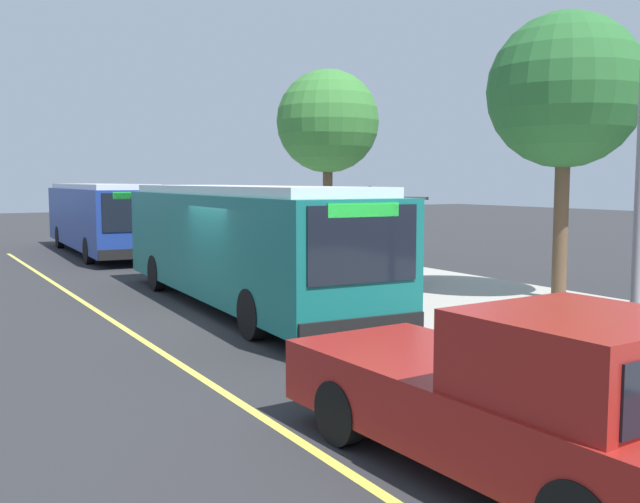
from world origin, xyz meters
TOP-DOWN VIEW (x-y plane):
  - ground_plane at (0.00, 0.00)m, footprint 120.00×120.00m
  - sidewalk_curb at (0.00, 6.00)m, footprint 44.00×6.40m
  - lane_stripe_center at (0.00, -2.20)m, footprint 36.00×0.14m
  - transit_bus_main at (-1.20, 1.01)m, footprint 11.77×3.15m
  - transit_bus_second at (-15.98, 1.21)m, footprint 12.06×3.11m
  - pickup_truck at (9.68, -0.84)m, footprint 5.49×2.26m
  - bus_shelter at (-2.40, 5.84)m, footprint 2.90×1.60m
  - waiting_bench at (-2.26, 5.98)m, footprint 1.60×0.48m
  - route_sign_post at (0.82, 3.41)m, footprint 0.44×0.08m
  - pedestrian_commuter at (-1.80, 4.23)m, footprint 0.24×0.40m
  - street_tree_near_shelter at (-7.95, 7.57)m, footprint 3.75×3.75m
  - street_tree_upstreet at (2.51, 7.99)m, footprint 3.77×3.77m

SIDE VIEW (x-z plane):
  - ground_plane at x=0.00m, z-range 0.00..0.00m
  - lane_stripe_center at x=0.00m, z-range 0.00..0.01m
  - sidewalk_curb at x=0.00m, z-range 0.00..0.15m
  - waiting_bench at x=-2.26m, z-range 0.16..1.11m
  - pickup_truck at x=9.68m, z-range -0.07..1.78m
  - pedestrian_commuter at x=-1.80m, z-range 0.27..1.96m
  - transit_bus_main at x=-1.20m, z-range 0.14..3.09m
  - transit_bus_second at x=-15.98m, z-range 0.14..3.09m
  - bus_shelter at x=-2.40m, z-range 0.68..3.16m
  - route_sign_post at x=0.82m, z-range 0.56..3.36m
  - street_tree_near_shelter at x=-7.95m, z-range 1.73..8.70m
  - street_tree_upstreet at x=2.51m, z-range 1.74..8.73m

